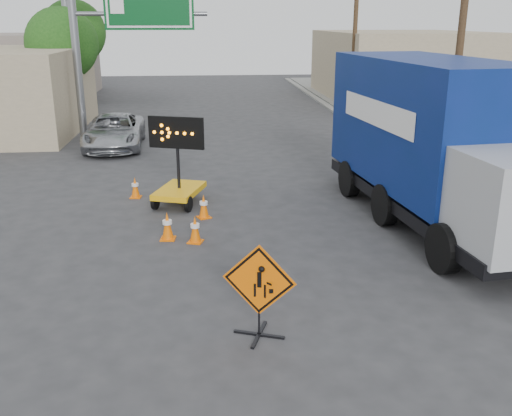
{
  "coord_description": "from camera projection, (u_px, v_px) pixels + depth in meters",
  "views": [
    {
      "loc": [
        -0.85,
        -9.51,
        5.32
      ],
      "look_at": [
        0.29,
        2.6,
        1.31
      ],
      "focal_mm": 40.0,
      "sensor_mm": 36.0,
      "label": 1
    }
  ],
  "objects": [
    {
      "name": "pickup_truck",
      "position": [
        114.0,
        131.0,
        24.81
      ],
      "size": [
        2.54,
        5.23,
        1.43
      ],
      "primitive_type": "imported",
      "rotation": [
        0.0,
        0.0,
        0.03
      ],
      "color": "#A8AAAF",
      "rests_on": "ground"
    },
    {
      "name": "cone_c",
      "position": [
        204.0,
        206.0,
        16.05
      ],
      "size": [
        0.46,
        0.46,
        0.69
      ],
      "rotation": [
        0.0,
        0.0,
        0.43
      ],
      "color": "#F26405",
      "rests_on": "ground"
    },
    {
      "name": "utility_pole_near",
      "position": [
        461.0,
        40.0,
        19.43
      ],
      "size": [
        1.8,
        0.26,
        9.0
      ],
      "color": "#47321E",
      "rests_on": "ground"
    },
    {
      "name": "sidewalk_right",
      "position": [
        433.0,
        142.0,
        25.73
      ],
      "size": [
        4.0,
        60.0,
        0.15
      ],
      "primitive_type": "cube",
      "color": "gray",
      "rests_on": "ground"
    },
    {
      "name": "ground",
      "position": [
        254.0,
        317.0,
        10.73
      ],
      "size": [
        100.0,
        100.0,
        0.0
      ],
      "primitive_type": "plane",
      "color": "#2D2D30",
      "rests_on": "ground"
    },
    {
      "name": "storefront_left_far",
      "position": [
        3.0,
        66.0,
        40.86
      ],
      "size": [
        12.0,
        10.0,
        4.4
      ],
      "primitive_type": "cube",
      "color": "gray",
      "rests_on": "ground"
    },
    {
      "name": "cone_b",
      "position": [
        167.0,
        226.0,
        14.45
      ],
      "size": [
        0.41,
        0.41,
        0.73
      ],
      "rotation": [
        0.0,
        0.0,
        -0.11
      ],
      "color": "#F26405",
      "rests_on": "ground"
    },
    {
      "name": "tree_left_far",
      "position": [
        74.0,
        32.0,
        36.86
      ],
      "size": [
        4.1,
        4.1,
        6.66
      ],
      "color": "#47321E",
      "rests_on": "ground"
    },
    {
      "name": "highway_gantry",
      "position": [
        120.0,
        26.0,
        25.73
      ],
      "size": [
        6.18,
        0.38,
        6.9
      ],
      "color": "slate",
      "rests_on": "ground"
    },
    {
      "name": "tree_left_near",
      "position": [
        62.0,
        44.0,
        29.52
      ],
      "size": [
        3.71,
        3.71,
        6.03
      ],
      "color": "#47321E",
      "rests_on": "ground"
    },
    {
      "name": "utility_pole_far",
      "position": [
        355.0,
        32.0,
        32.66
      ],
      "size": [
        1.8,
        0.26,
        9.0
      ],
      "color": "#47321E",
      "rests_on": "ground"
    },
    {
      "name": "cone_a",
      "position": [
        195.0,
        229.0,
        14.26
      ],
      "size": [
        0.45,
        0.45,
        0.7
      ],
      "rotation": [
        0.0,
        0.0,
        -0.32
      ],
      "color": "#F26405",
      "rests_on": "ground"
    },
    {
      "name": "curb_right",
      "position": [
        384.0,
        144.0,
        25.53
      ],
      "size": [
        0.4,
        60.0,
        0.12
      ],
      "primitive_type": "cube",
      "color": "gray",
      "rests_on": "ground"
    },
    {
      "name": "box_truck",
      "position": [
        435.0,
        152.0,
        15.23
      ],
      "size": [
        3.68,
        9.44,
        4.37
      ],
      "rotation": [
        0.0,
        0.0,
        0.11
      ],
      "color": "black",
      "rests_on": "ground"
    },
    {
      "name": "cone_d",
      "position": [
        135.0,
        187.0,
        17.89
      ],
      "size": [
        0.37,
        0.37,
        0.66
      ],
      "rotation": [
        0.0,
        0.0,
        -0.11
      ],
      "color": "#F26405",
      "rests_on": "ground"
    },
    {
      "name": "construction_sign",
      "position": [
        259.0,
        289.0,
        9.83
      ],
      "size": [
        1.24,
        0.89,
        1.74
      ],
      "rotation": [
        0.0,
        0.0,
        -0.35
      ],
      "color": "black",
      "rests_on": "ground"
    },
    {
      "name": "arrow_board",
      "position": [
        179.0,
        185.0,
        17.18
      ],
      "size": [
        1.66,
        2.13,
        2.67
      ],
      "rotation": [
        0.0,
        0.0,
        -0.32
      ],
      "color": "#EEA90D",
      "rests_on": "ground"
    },
    {
      "name": "building_right_far",
      "position": [
        401.0,
        66.0,
        39.53
      ],
      "size": [
        10.0,
        14.0,
        4.6
      ],
      "primitive_type": "cube",
      "color": "tan",
      "rests_on": "ground"
    }
  ]
}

